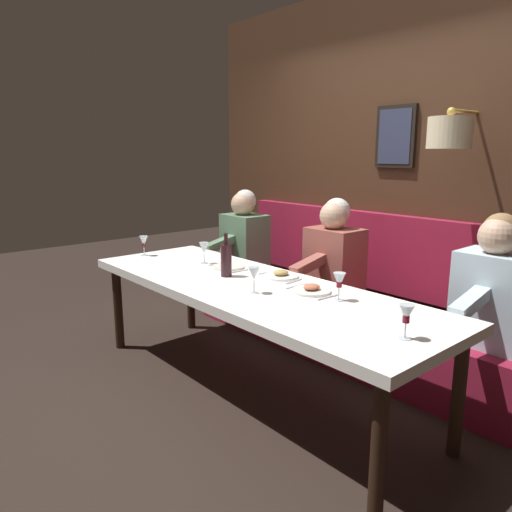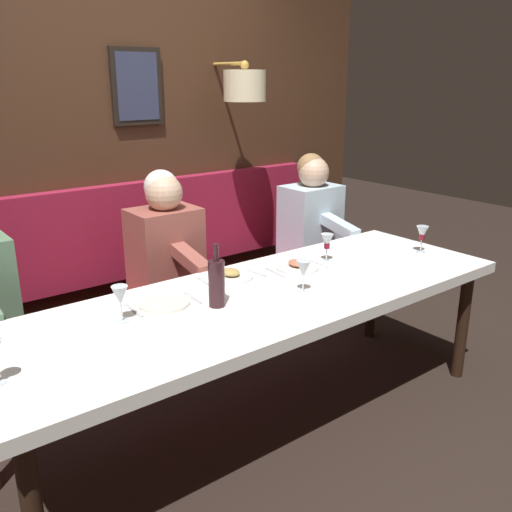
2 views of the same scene
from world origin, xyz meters
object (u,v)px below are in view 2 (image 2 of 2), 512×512
(wine_glass_0, at_px, (303,270))
(wine_glass_4, at_px, (120,296))
(wine_glass_2, at_px, (327,242))
(diner_nearest, at_px, (311,212))
(dining_table, at_px, (263,305))
(wine_bottle, at_px, (217,282))
(diner_near, at_px, (165,241))
(wine_glass_1, at_px, (422,234))

(wine_glass_0, relative_size, wine_glass_4, 1.00)
(wine_glass_0, xyz_separation_m, wine_glass_2, (0.27, -0.43, -0.00))
(diner_nearest, bearing_deg, dining_table, 127.27)
(wine_glass_2, relative_size, wine_bottle, 0.55)
(wine_glass_4, bearing_deg, wine_glass_2, -88.02)
(dining_table, relative_size, wine_glass_4, 16.54)
(diner_near, height_order, wine_glass_1, diner_near)
(dining_table, distance_m, diner_near, 0.89)
(diner_nearest, xyz_separation_m, wine_glass_2, (-0.72, 0.56, 0.04))
(dining_table, xyz_separation_m, wine_bottle, (0.01, 0.27, 0.18))
(wine_glass_0, distance_m, wine_glass_1, 1.01)
(wine_glass_2, xyz_separation_m, wine_bottle, (-0.15, 0.86, 0.00))
(wine_glass_0, bearing_deg, wine_glass_2, -57.87)
(wine_glass_2, bearing_deg, wine_glass_1, -111.51)
(diner_near, height_order, wine_glass_0, diner_near)
(diner_nearest, height_order, wine_glass_2, diner_nearest)
(diner_nearest, distance_m, wine_glass_0, 1.41)
(diner_near, bearing_deg, wine_bottle, 165.88)
(diner_nearest, relative_size, wine_bottle, 2.64)
(diner_near, distance_m, wine_glass_2, 0.97)
(diner_nearest, height_order, wine_bottle, diner_nearest)
(wine_glass_1, distance_m, wine_bottle, 1.44)
(diner_near, bearing_deg, dining_table, -176.95)
(wine_glass_1, relative_size, wine_glass_2, 1.00)
(diner_nearest, xyz_separation_m, wine_glass_4, (-0.77, 1.85, 0.04))
(diner_near, distance_m, wine_glass_0, 1.02)
(diner_nearest, xyz_separation_m, wine_bottle, (-0.87, 1.43, 0.04))
(wine_glass_0, bearing_deg, diner_nearest, -45.06)
(diner_nearest, height_order, wine_glass_1, diner_nearest)
(diner_near, xyz_separation_m, wine_glass_4, (-0.77, 0.64, 0.04))
(wine_bottle, bearing_deg, wine_glass_0, -105.38)
(wine_glass_1, bearing_deg, diner_near, 52.15)
(wine_glass_0, xyz_separation_m, wine_glass_4, (0.23, 0.85, 0.00))
(dining_table, distance_m, wine_glass_4, 0.72)
(dining_table, height_order, diner_near, diner_near)
(wine_glass_1, xyz_separation_m, wine_bottle, (0.07, 1.44, 0.00))
(diner_near, relative_size, wine_glass_1, 4.82)
(diner_nearest, distance_m, wine_glass_1, 0.95)
(wine_glass_4, bearing_deg, wine_bottle, -104.51)
(diner_near, height_order, wine_glass_2, diner_near)
(diner_near, xyz_separation_m, wine_glass_0, (-0.99, -0.21, 0.04))
(wine_glass_1, xyz_separation_m, wine_glass_4, (0.18, 1.86, 0.00))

